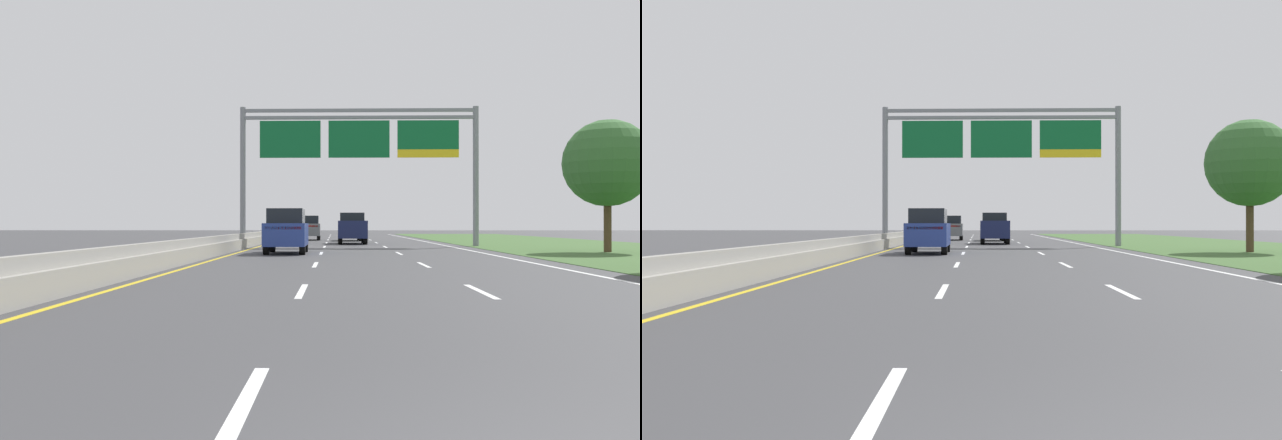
% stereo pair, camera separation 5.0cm
% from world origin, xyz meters
% --- Properties ---
extents(ground_plane, '(220.00, 220.00, 0.00)m').
position_xyz_m(ground_plane, '(0.00, 35.00, 0.00)').
color(ground_plane, '#3D3D3F').
extents(lane_striping, '(11.96, 106.00, 0.01)m').
position_xyz_m(lane_striping, '(0.00, 34.54, 0.00)').
color(lane_striping, white).
rests_on(lane_striping, ground).
extents(grass_verge_right, '(14.00, 110.00, 0.02)m').
position_xyz_m(grass_verge_right, '(13.95, 35.00, 0.01)').
color(grass_verge_right, '#3D602D').
rests_on(grass_verge_right, ground).
extents(median_barrier_concrete, '(0.60, 110.00, 0.85)m').
position_xyz_m(median_barrier_concrete, '(-6.60, 35.00, 0.35)').
color(median_barrier_concrete, '#99968E').
rests_on(median_barrier_concrete, ground).
extents(overhead_sign_gantry, '(15.06, 0.42, 8.80)m').
position_xyz_m(overhead_sign_gantry, '(0.30, 38.83, 6.30)').
color(overhead_sign_gantry, gray).
rests_on(overhead_sign_gantry, ground).
extents(pickup_truck_navy, '(2.04, 5.41, 2.20)m').
position_xyz_m(pickup_truck_navy, '(0.00, 44.11, 1.07)').
color(pickup_truck_navy, '#161E47').
rests_on(pickup_truck_navy, ground).
extents(car_darkgreen_centre_lane_sedan, '(1.90, 4.43, 1.57)m').
position_xyz_m(car_darkgreen_centre_lane_sedan, '(-0.00, 52.52, 0.82)').
color(car_darkgreen_centre_lane_sedan, '#193D23').
rests_on(car_darkgreen_centre_lane_sedan, ground).
extents(car_grey_left_lane_suv, '(1.96, 4.72, 2.11)m').
position_xyz_m(car_grey_left_lane_suv, '(-3.48, 55.11, 1.10)').
color(car_grey_left_lane_suv, slate).
rests_on(car_grey_left_lane_suv, ground).
extents(car_blue_left_lane_suv, '(1.92, 4.71, 2.11)m').
position_xyz_m(car_blue_left_lane_suv, '(-3.49, 28.39, 1.10)').
color(car_blue_left_lane_suv, navy).
rests_on(car_blue_left_lane_suv, ground).
extents(roadside_tree_mid, '(4.26, 4.26, 6.52)m').
position_xyz_m(roadside_tree_mid, '(12.16, 29.71, 4.37)').
color(roadside_tree_mid, '#4C3823').
rests_on(roadside_tree_mid, ground).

